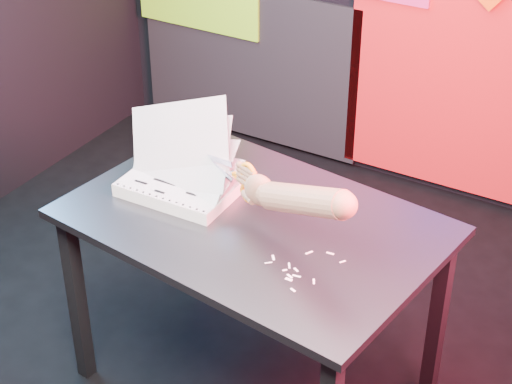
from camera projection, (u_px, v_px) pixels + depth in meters
The scene contains 7 objects.
room at pixel (213, 14), 2.72m from camera, with size 3.01×3.01×2.71m.
backdrop at pixel (396, 0), 3.97m from camera, with size 2.88×0.05×2.08m.
work_table at pixel (254, 241), 2.85m from camera, with size 1.29×0.95×0.75m.
printout_stack at pixel (181, 183), 2.93m from camera, with size 0.45×0.29×0.36m.
scissors at pixel (245, 181), 2.73m from camera, with size 0.25×0.10×0.15m.
hand_forearm at pixel (297, 198), 2.55m from camera, with size 0.48×0.21×0.22m.
paper_clippings at pixel (298, 269), 2.57m from camera, with size 0.21×0.23×0.00m.
Camera 1 is at (1.43, -2.18, 2.32)m, focal length 60.00 mm.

